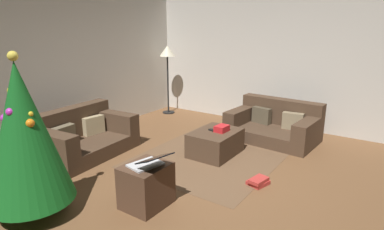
# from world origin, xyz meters

# --- Properties ---
(ground_plane) EXTENTS (6.40, 6.40, 0.00)m
(ground_plane) POSITION_xyz_m (0.00, 0.00, 0.00)
(ground_plane) COLOR brown
(rear_partition) EXTENTS (6.40, 0.12, 2.60)m
(rear_partition) POSITION_xyz_m (0.00, 3.14, 1.30)
(rear_partition) COLOR beige
(rear_partition) RESTS_ON ground_plane
(corner_partition) EXTENTS (0.12, 6.40, 2.60)m
(corner_partition) POSITION_xyz_m (3.14, 0.00, 1.30)
(corner_partition) COLOR beige
(corner_partition) RESTS_ON ground_plane
(couch_left) EXTENTS (1.58, 1.04, 0.73)m
(couch_left) POSITION_xyz_m (-0.19, 2.25, 0.28)
(couch_left) COLOR #473323
(couch_left) RESTS_ON ground_plane
(couch_right) EXTENTS (1.07, 1.58, 0.70)m
(couch_right) POSITION_xyz_m (2.25, -0.05, 0.26)
(couch_right) COLOR #473323
(couch_right) RESTS_ON ground_plane
(ottoman) EXTENTS (0.84, 0.62, 0.39)m
(ottoman) POSITION_xyz_m (0.99, 0.46, 0.19)
(ottoman) COLOR #473323
(ottoman) RESTS_ON ground_plane
(gift_box) EXTENTS (0.23, 0.18, 0.10)m
(gift_box) POSITION_xyz_m (1.04, 0.38, 0.44)
(gift_box) COLOR red
(gift_box) RESTS_ON ottoman
(tv_remote) EXTENTS (0.08, 0.17, 0.02)m
(tv_remote) POSITION_xyz_m (0.97, 0.50, 0.40)
(tv_remote) COLOR black
(tv_remote) RESTS_ON ottoman
(christmas_tree) EXTENTS (0.89, 0.89, 1.77)m
(christmas_tree) POSITION_xyz_m (-1.62, 1.21, 0.93)
(christmas_tree) COLOR brown
(christmas_tree) RESTS_ON ground_plane
(side_table) EXTENTS (0.52, 0.44, 0.50)m
(side_table) POSITION_xyz_m (-0.79, 0.33, 0.25)
(side_table) COLOR #4C3323
(side_table) RESTS_ON ground_plane
(laptop) EXTENTS (0.44, 0.49, 0.19)m
(laptop) POSITION_xyz_m (-0.80, 0.26, 0.56)
(laptop) COLOR silver
(laptop) RESTS_ON side_table
(book_stack) EXTENTS (0.32, 0.27, 0.10)m
(book_stack) POSITION_xyz_m (0.40, -0.53, 0.05)
(book_stack) COLOR #B7332D
(book_stack) RESTS_ON ground_plane
(corner_lamp) EXTENTS (0.36, 0.36, 1.58)m
(corner_lamp) POSITION_xyz_m (2.59, 2.69, 1.34)
(corner_lamp) COLOR black
(corner_lamp) RESTS_ON ground_plane
(area_rug) EXTENTS (2.60, 2.00, 0.01)m
(area_rug) POSITION_xyz_m (0.99, 0.46, 0.00)
(area_rug) COLOR brown
(area_rug) RESTS_ON ground_plane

